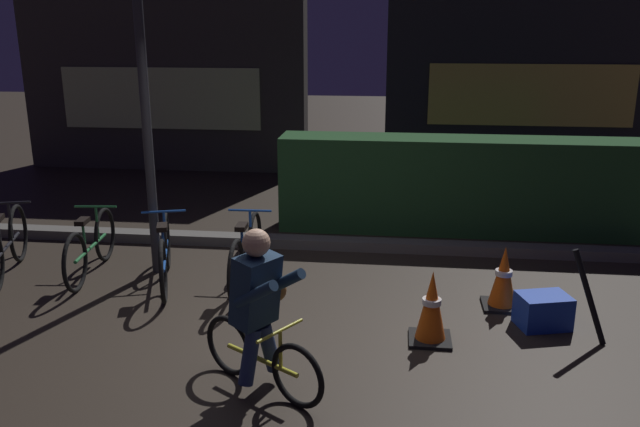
{
  "coord_description": "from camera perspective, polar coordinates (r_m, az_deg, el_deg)",
  "views": [
    {
      "loc": [
        0.9,
        -5.23,
        2.6
      ],
      "look_at": [
        0.2,
        0.6,
        0.9
      ],
      "focal_mm": 36.42,
      "sensor_mm": 36.0,
      "label": 1
    }
  ],
  "objects": [
    {
      "name": "ground_plane",
      "position": [
        5.91,
        -2.66,
        -9.98
      ],
      "size": [
        40.0,
        40.0,
        0.0
      ],
      "primitive_type": "plane",
      "color": "#2D261E"
    },
    {
      "name": "sidewalk_curb",
      "position": [
        7.9,
        -0.07,
        -2.6
      ],
      "size": [
        12.0,
        0.24,
        0.12
      ],
      "primitive_type": "cube",
      "color": "#56544F",
      "rests_on": "ground"
    },
    {
      "name": "hedge_row",
      "position": [
        8.61,
        12.66,
        2.43
      ],
      "size": [
        4.8,
        0.7,
        1.23
      ],
      "primitive_type": "cube",
      "color": "#214723",
      "rests_on": "ground"
    },
    {
      "name": "storefront_left",
      "position": [
        12.5,
        -13.58,
        12.5
      ],
      "size": [
        5.26,
        0.54,
        3.81
      ],
      "color": "#383330",
      "rests_on": "ground"
    },
    {
      "name": "storefront_right",
      "position": [
        12.66,
        18.05,
        12.91
      ],
      "size": [
        5.19,
        0.54,
        4.12
      ],
      "color": "#262328",
      "rests_on": "ground"
    },
    {
      "name": "street_post",
      "position": [
        7.01,
        -14.9,
        6.26
      ],
      "size": [
        0.1,
        0.1,
        2.92
      ],
      "primitive_type": "cylinder",
      "color": "#2D2D33",
      "rests_on": "ground"
    },
    {
      "name": "parked_bike_leftmost",
      "position": [
        7.69,
        -25.85,
        -2.57
      ],
      "size": [
        0.57,
        1.59,
        0.76
      ],
      "rotation": [
        0.0,
        0.0,
        1.88
      ],
      "color": "black",
      "rests_on": "ground"
    },
    {
      "name": "parked_bike_left_mid",
      "position": [
        7.4,
        -19.5,
        -2.73
      ],
      "size": [
        0.46,
        1.53,
        0.71
      ],
      "rotation": [
        0.0,
        0.0,
        1.68
      ],
      "color": "black",
      "rests_on": "ground"
    },
    {
      "name": "parked_bike_center_left",
      "position": [
        6.92,
        -13.47,
        -3.45
      ],
      "size": [
        0.56,
        1.51,
        0.72
      ],
      "rotation": [
        0.0,
        0.0,
        1.88
      ],
      "color": "black",
      "rests_on": "ground"
    },
    {
      "name": "parked_bike_center_right",
      "position": [
        6.74,
        -6.52,
        -3.55
      ],
      "size": [
        0.46,
        1.61,
        0.74
      ],
      "rotation": [
        0.0,
        0.0,
        1.6
      ],
      "color": "black",
      "rests_on": "ground"
    },
    {
      "name": "traffic_cone_near",
      "position": [
        5.63,
        9.77,
        -8.14
      ],
      "size": [
        0.36,
        0.36,
        0.64
      ],
      "color": "black",
      "rests_on": "ground"
    },
    {
      "name": "traffic_cone_far",
      "position": [
        6.43,
        15.82,
        -5.48
      ],
      "size": [
        0.36,
        0.36,
        0.61
      ],
      "color": "black",
      "rests_on": "ground"
    },
    {
      "name": "blue_crate",
      "position": [
        6.19,
        19.0,
        -8.08
      ],
      "size": [
        0.51,
        0.43,
        0.3
      ],
      "primitive_type": "cube",
      "rotation": [
        0.0,
        0.0,
        0.27
      ],
      "color": "#193DB7",
      "rests_on": "ground"
    },
    {
      "name": "cyclist",
      "position": [
        4.76,
        -5.27,
        -8.4
      ],
      "size": [
        1.02,
        0.72,
        1.25
      ],
      "rotation": [
        0.0,
        0.0,
        -0.58
      ],
      "color": "black",
      "rests_on": "ground"
    },
    {
      "name": "closed_umbrella",
      "position": [
        5.95,
        22.58,
        -6.79
      ],
      "size": [
        0.34,
        0.18,
        0.81
      ],
      "primitive_type": "cylinder",
      "rotation": [
        0.0,
        0.36,
        2.75
      ],
      "color": "black",
      "rests_on": "ground"
    }
  ]
}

